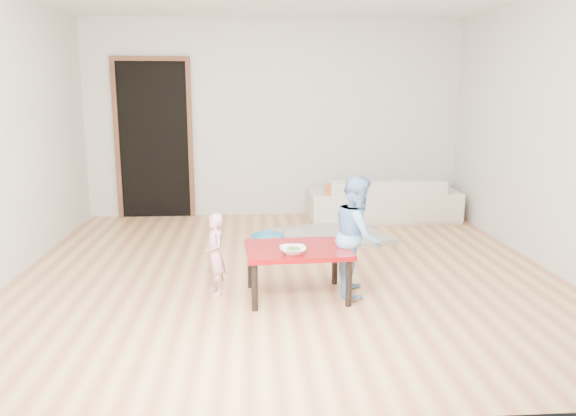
{
  "coord_description": "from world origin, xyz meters",
  "views": [
    {
      "loc": [
        -0.33,
        -5.08,
        1.68
      ],
      "look_at": [
        0.0,
        -0.2,
        0.65
      ],
      "focal_mm": 35.0,
      "sensor_mm": 36.0,
      "label": 1
    }
  ],
  "objects": [
    {
      "name": "floor",
      "position": [
        0.0,
        0.0,
        0.0
      ],
      "size": [
        5.0,
        5.0,
        0.01
      ],
      "primitive_type": "cube",
      "color": "#B0704B",
      "rests_on": "ground"
    },
    {
      "name": "back_wall",
      "position": [
        0.0,
        2.5,
        1.3
      ],
      "size": [
        5.0,
        0.02,
        2.6
      ],
      "primitive_type": "cube",
      "color": "beige",
      "rests_on": "floor"
    },
    {
      "name": "left_wall",
      "position": [
        -2.5,
        0.0,
        1.3
      ],
      "size": [
        0.02,
        5.0,
        2.6
      ],
      "primitive_type": "cube",
      "color": "beige",
      "rests_on": "floor"
    },
    {
      "name": "right_wall",
      "position": [
        2.5,
        0.0,
        1.3
      ],
      "size": [
        0.02,
        5.0,
        2.6
      ],
      "primitive_type": "cube",
      "color": "beige",
      "rests_on": "floor"
    },
    {
      "name": "doorway",
      "position": [
        -1.6,
        2.48,
        1.02
      ],
      "size": [
        1.02,
        0.08,
        2.11
      ],
      "primitive_type": null,
      "color": "brown",
      "rests_on": "back_wall"
    },
    {
      "name": "sofa",
      "position": [
        1.4,
        2.05,
        0.28
      ],
      "size": [
        1.95,
        0.8,
        0.57
      ],
      "primitive_type": "imported",
      "rotation": [
        0.0,
        0.0,
        3.16
      ],
      "color": "beige",
      "rests_on": "floor"
    },
    {
      "name": "cushion",
      "position": [
        0.91,
        1.93,
        0.44
      ],
      "size": [
        0.6,
        0.56,
        0.13
      ],
      "primitive_type": "cube",
      "rotation": [
        0.0,
        0.0,
        -0.29
      ],
      "color": "#E65819",
      "rests_on": "sofa"
    },
    {
      "name": "red_table",
      "position": [
        0.04,
        -0.68,
        0.21
      ],
      "size": [
        0.88,
        0.68,
        0.42
      ],
      "primitive_type": null,
      "rotation": [
        0.0,
        0.0,
        0.06
      ],
      "color": "maroon",
      "rests_on": "floor"
    },
    {
      "name": "bowl",
      "position": [
        -0.0,
        -0.85,
        0.45
      ],
      "size": [
        0.21,
        0.21,
        0.05
      ],
      "primitive_type": "imported",
      "color": "white",
      "rests_on": "red_table"
    },
    {
      "name": "broccoli",
      "position": [
        -0.0,
        -0.85,
        0.45
      ],
      "size": [
        0.12,
        0.12,
        0.06
      ],
      "primitive_type": null,
      "color": "#2D5919",
      "rests_on": "red_table"
    },
    {
      "name": "child_pink",
      "position": [
        -0.63,
        -0.58,
        0.34
      ],
      "size": [
        0.25,
        0.3,
        0.69
      ],
      "primitive_type": "imported",
      "rotation": [
        0.0,
        0.0,
        -1.18
      ],
      "color": "#E0667C",
      "rests_on": "floor"
    },
    {
      "name": "child_blue",
      "position": [
        0.55,
        -0.62,
        0.5
      ],
      "size": [
        0.47,
        0.55,
        1.0
      ],
      "primitive_type": "imported",
      "rotation": [
        0.0,
        0.0,
        1.36
      ],
      "color": "#69B5F3",
      "rests_on": "floor"
    },
    {
      "name": "basin",
      "position": [
        -0.15,
        0.92,
        0.06
      ],
      "size": [
        0.36,
        0.36,
        0.11
      ],
      "primitive_type": "imported",
      "color": "teal",
      "rests_on": "floor"
    },
    {
      "name": "blanket",
      "position": [
        0.55,
        1.13,
        0.03
      ],
      "size": [
        1.49,
        1.36,
        0.06
      ],
      "primitive_type": null,
      "rotation": [
        0.0,
        0.0,
        0.32
      ],
      "color": "#B5AEA0",
      "rests_on": "floor"
    }
  ]
}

